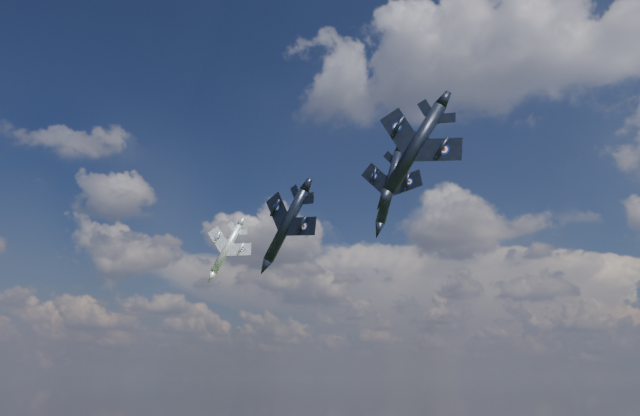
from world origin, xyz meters
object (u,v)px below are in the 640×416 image
at_px(jet_right_navy, 414,148).
at_px(jet_left_silver, 227,249).
at_px(jet_lead_navy, 286,225).
at_px(jet_high_navy, 389,187).

xyz_separation_m(jet_right_navy, jet_left_silver, (-42.26, 30.10, -0.94)).
distance_m(jet_right_navy, jet_left_silver, 51.89).
distance_m(jet_lead_navy, jet_high_navy, 22.25).
bearing_deg(jet_lead_navy, jet_right_navy, -20.30).
distance_m(jet_lead_navy, jet_left_silver, 26.56).
bearing_deg(jet_lead_navy, jet_left_silver, 152.08).
relative_size(jet_high_navy, jet_left_silver, 1.26).
xyz_separation_m(jet_lead_navy, jet_high_navy, (8.31, 18.42, 9.32)).
bearing_deg(jet_high_navy, jet_lead_navy, -107.10).
height_order(jet_high_navy, jet_left_silver, jet_high_navy).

